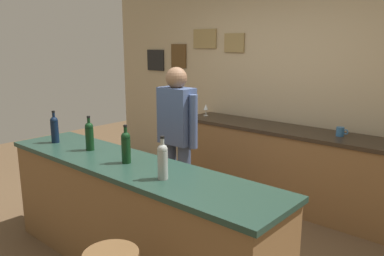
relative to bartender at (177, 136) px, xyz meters
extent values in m
plane|color=brown|center=(0.30, -0.46, -0.94)|extent=(10.00, 10.00, 0.00)
cube|color=tan|center=(0.30, 1.57, 0.46)|extent=(6.00, 0.06, 2.80)
cube|color=black|center=(-1.90, 1.52, 0.65)|extent=(0.36, 0.02, 0.32)
cube|color=brown|center=(-1.40, 1.52, 0.72)|extent=(0.29, 0.02, 0.35)
cube|color=#997F4C|center=(-0.90, 1.52, 0.97)|extent=(0.40, 0.02, 0.26)
cube|color=#997F4C|center=(-0.40, 1.52, 0.91)|extent=(0.31, 0.02, 0.24)
cube|color=brown|center=(0.30, -0.86, -0.50)|extent=(2.64, 0.57, 0.88)
cube|color=#1E382D|center=(0.30, -0.86, -0.04)|extent=(2.70, 0.60, 0.04)
cube|color=brown|center=(0.70, 1.19, -0.51)|extent=(2.84, 0.53, 0.86)
cube|color=#2D2319|center=(0.70, 1.19, -0.06)|extent=(2.89, 0.56, 0.04)
cylinder|color=#384766|center=(0.10, 0.00, -0.51)|extent=(0.13, 0.13, 0.86)
cylinder|color=#384766|center=(-0.10, 0.00, -0.51)|extent=(0.13, 0.13, 0.86)
cube|color=#3F517A|center=(0.00, 0.00, 0.20)|extent=(0.36, 0.20, 0.56)
sphere|color=brown|center=(0.00, 0.00, 0.58)|extent=(0.21, 0.21, 0.21)
cylinder|color=#3F517A|center=(0.22, 0.00, 0.17)|extent=(0.08, 0.08, 0.52)
cylinder|color=#3F517A|center=(-0.22, 0.00, 0.17)|extent=(0.08, 0.08, 0.52)
cylinder|color=brown|center=(0.93, -1.52, -0.27)|extent=(0.32, 0.32, 0.03)
cylinder|color=black|center=(-0.73, -0.90, 0.08)|extent=(0.07, 0.07, 0.20)
sphere|color=black|center=(-0.73, -0.90, 0.20)|extent=(0.07, 0.07, 0.07)
cylinder|color=black|center=(-0.73, -0.90, 0.23)|extent=(0.03, 0.03, 0.09)
cylinder|color=black|center=(-0.73, -0.90, 0.28)|extent=(0.03, 0.03, 0.02)
cylinder|color=black|center=(-0.26, -0.84, 0.08)|extent=(0.07, 0.07, 0.20)
sphere|color=black|center=(-0.26, -0.84, 0.20)|extent=(0.07, 0.07, 0.07)
cylinder|color=black|center=(-0.26, -0.84, 0.23)|extent=(0.03, 0.03, 0.09)
cylinder|color=black|center=(-0.26, -0.84, 0.28)|extent=(0.03, 0.03, 0.02)
cylinder|color=black|center=(0.27, -0.87, 0.08)|extent=(0.07, 0.07, 0.20)
sphere|color=black|center=(0.27, -0.87, 0.20)|extent=(0.07, 0.07, 0.07)
cylinder|color=black|center=(0.27, -0.87, 0.23)|extent=(0.03, 0.03, 0.09)
cylinder|color=black|center=(0.27, -0.87, 0.28)|extent=(0.03, 0.03, 0.02)
cylinder|color=#999E99|center=(0.75, -0.94, 0.08)|extent=(0.07, 0.07, 0.20)
sphere|color=#999E99|center=(0.75, -0.94, 0.20)|extent=(0.07, 0.07, 0.07)
cylinder|color=#999E99|center=(0.75, -0.94, 0.23)|extent=(0.03, 0.03, 0.09)
cylinder|color=black|center=(0.75, -0.94, 0.28)|extent=(0.03, 0.03, 0.02)
cylinder|color=silver|center=(-0.60, 1.20, -0.03)|extent=(0.06, 0.06, 0.00)
cylinder|color=silver|center=(-0.60, 1.20, 0.01)|extent=(0.01, 0.01, 0.07)
cone|color=silver|center=(-0.60, 1.20, 0.08)|extent=(0.07, 0.07, 0.08)
cylinder|color=#336699|center=(1.18, 1.22, 0.01)|extent=(0.08, 0.08, 0.09)
torus|color=#336699|center=(1.23, 1.22, 0.02)|extent=(0.06, 0.01, 0.06)
camera|label=1|loc=(2.56, -2.69, 0.90)|focal=35.77mm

